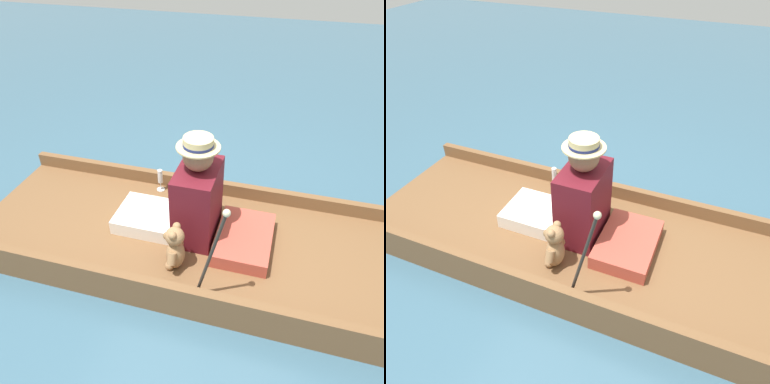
{
  "view_description": "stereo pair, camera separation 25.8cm",
  "coord_description": "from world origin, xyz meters",
  "views": [
    {
      "loc": [
        -1.94,
        -0.58,
        2.06
      ],
      "look_at": [
        0.05,
        -0.02,
        0.51
      ],
      "focal_mm": 35.0,
      "sensor_mm": 36.0,
      "label": 1
    },
    {
      "loc": [
        -1.86,
        -0.82,
        2.06
      ],
      "look_at": [
        0.05,
        -0.02,
        0.51
      ],
      "focal_mm": 35.0,
      "sensor_mm": 36.0,
      "label": 2
    }
  ],
  "objects": [
    {
      "name": "walking_cane",
      "position": [
        -0.5,
        -0.29,
        0.57
      ],
      "size": [
        0.04,
        0.19,
        0.72
      ],
      "color": "#2D2823",
      "rests_on": "punt_boat"
    },
    {
      "name": "wine_glass",
      "position": [
        0.48,
        0.38,
        0.27
      ],
      "size": [
        0.07,
        0.07,
        0.2
      ],
      "color": "silver",
      "rests_on": "punt_boat"
    },
    {
      "name": "seat_cushion",
      "position": [
        0.01,
        -0.41,
        0.2
      ],
      "size": [
        0.55,
        0.39,
        0.11
      ],
      "color": "#B24738",
      "rests_on": "punt_boat"
    },
    {
      "name": "punt_boat",
      "position": [
        0.0,
        0.0,
        0.08
      ],
      "size": [
        1.2,
        3.2,
        0.26
      ],
      "color": "brown",
      "rests_on": "ground_plane"
    },
    {
      "name": "ground_plane",
      "position": [
        0.0,
        0.0,
        0.0
      ],
      "size": [
        16.0,
        16.0,
        0.0
      ],
      "primitive_type": "plane",
      "color": "#385B70"
    },
    {
      "name": "seated_person",
      "position": [
        0.05,
        0.02,
        0.43
      ],
      "size": [
        0.44,
        0.76,
        0.79
      ],
      "rotation": [
        0.0,
        0.0,
        0.07
      ],
      "color": "white",
      "rests_on": "punt_boat"
    },
    {
      "name": "teddy_bear",
      "position": [
        -0.31,
        -0.0,
        0.31
      ],
      "size": [
        0.24,
        0.14,
        0.34
      ],
      "color": "#9E754C",
      "rests_on": "punt_boat"
    }
  ]
}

